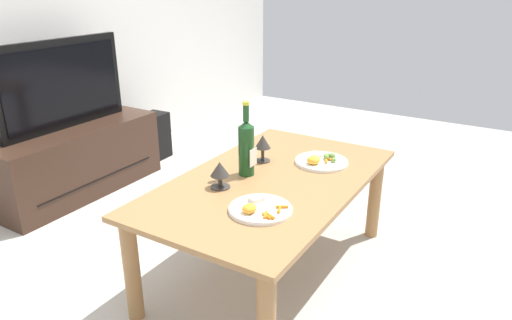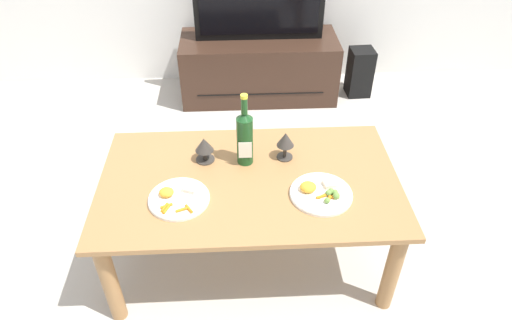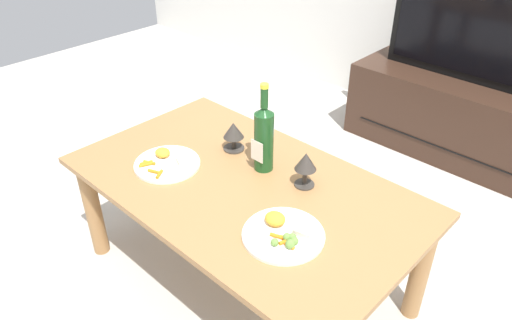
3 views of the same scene
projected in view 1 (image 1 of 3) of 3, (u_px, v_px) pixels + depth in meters
The scene contains 10 objects.
ground_plane at pixel (270, 270), 2.39m from camera, with size 6.40×6.40×0.00m, color #B7B2A8.
dining_table at pixel (271, 194), 2.23m from camera, with size 1.35×0.79×0.51m.
tv_stand at pixel (73, 159), 3.20m from camera, with size 1.17×0.50×0.46m.
tv_screen at pixel (62, 84), 3.01m from camera, with size 0.93×0.05×0.57m.
floor_speaker at pixel (156, 135), 3.82m from camera, with size 0.18×0.18×0.37m, color black.
wine_bottle at pixel (246, 146), 2.20m from camera, with size 0.08×0.08×0.36m.
goblet_left at pixel (220, 171), 2.08m from camera, with size 0.09×0.09×0.12m.
goblet_right at pixel (263, 143), 2.38m from camera, with size 0.08×0.08×0.14m.
dinner_plate_left at pixel (260, 209), 1.89m from camera, with size 0.26×0.26×0.05m.
dinner_plate_right at pixel (321, 161), 2.38m from camera, with size 0.27×0.27×0.05m.
Camera 1 is at (-1.76, -0.99, 1.40)m, focal length 32.77 mm.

